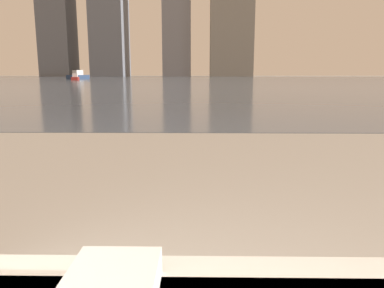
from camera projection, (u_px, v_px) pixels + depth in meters
name	position (u px, v px, depth m)	size (l,w,h in m)	color
towel_stack	(114.00, 281.00, 0.95)	(0.22, 0.22, 0.08)	white
harbor_water	(197.00, 80.00, 61.10)	(180.00, 110.00, 0.01)	slate
harbor_boat_0	(75.00, 78.00, 57.52)	(1.53, 2.95, 1.05)	maroon
harbor_boat_2	(78.00, 76.00, 66.73)	(3.28, 4.42, 1.59)	navy
skyline_tower_0	(58.00, 35.00, 114.44)	(9.13, 10.31, 24.88)	slate
skyline_tower_3	(232.00, 14.00, 112.50)	(12.94, 7.44, 36.81)	gray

